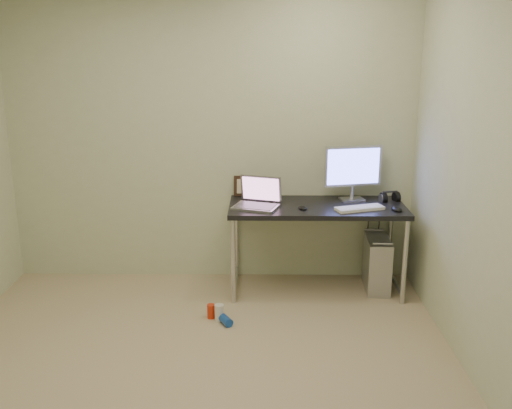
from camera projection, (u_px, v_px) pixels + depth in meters
name	position (u px, v px, depth m)	size (l,w,h in m)	color
floor	(191.00, 383.00, 3.53)	(3.50, 3.50, 0.00)	tan
wall_back	(211.00, 139.00, 4.88)	(3.50, 0.02, 2.50)	beige
wall_right	(497.00, 188.00, 3.18)	(0.02, 3.50, 2.50)	beige
desk	(317.00, 215.00, 4.72)	(1.45, 0.63, 0.75)	black
tower_computer	(377.00, 263.00, 4.86)	(0.21, 0.44, 0.48)	#BABABF
cable_a	(367.00, 235.00, 5.05)	(0.01, 0.01, 0.70)	black
cable_b	(378.00, 238.00, 5.03)	(0.01, 0.01, 0.72)	black
can_red	(211.00, 311.00, 4.36)	(0.06, 0.06, 0.11)	red
can_white	(219.00, 313.00, 4.32)	(0.07, 0.07, 0.13)	silver
can_blue	(226.00, 320.00, 4.27)	(0.07, 0.07, 0.12)	#1847A4
laptop	(258.00, 200.00, 4.65)	(0.42, 0.38, 0.24)	silver
monitor	(353.00, 169.00, 4.78)	(0.49, 0.18, 0.47)	silver
keyboard	(360.00, 208.00, 4.56)	(0.39, 0.13, 0.02)	white
mouse_right	(397.00, 208.00, 4.53)	(0.08, 0.12, 0.04)	black
mouse_left	(303.00, 207.00, 4.58)	(0.06, 0.10, 0.04)	black
headphones	(390.00, 198.00, 4.81)	(0.18, 0.10, 0.11)	black
picture_frame	(247.00, 186.00, 4.96)	(0.22, 0.03, 0.18)	black
webcam	(272.00, 187.00, 4.96)	(0.04, 0.04, 0.11)	silver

